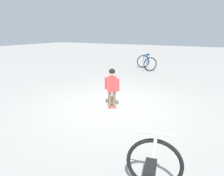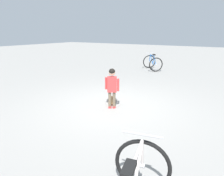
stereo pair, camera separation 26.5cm
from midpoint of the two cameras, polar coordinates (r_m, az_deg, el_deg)
name	(u,v)px [view 1 (the left image)]	position (r m, az deg, el deg)	size (l,w,h in m)	color
ground_plane	(113,106)	(5.43, -1.11, -5.15)	(50.00, 50.00, 0.00)	gray
child_person	(112,84)	(5.08, -1.50, 1.15)	(0.41, 0.26, 1.06)	brown
skateboard	(111,100)	(5.69, -1.55, -3.50)	(0.50, 0.66, 0.07)	olive
bicycle_far	(146,62)	(10.75, 9.17, 7.31)	(1.24, 1.27, 0.85)	black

